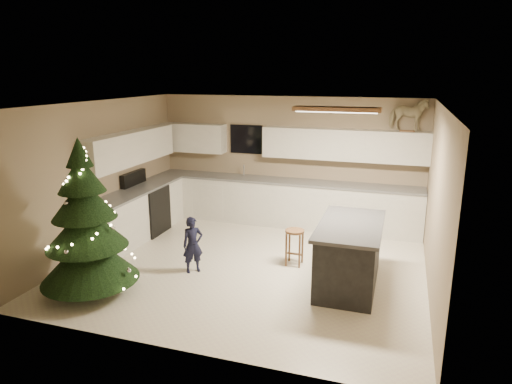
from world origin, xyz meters
TOP-DOWN VIEW (x-y plane):
  - ground_plane at (0.00, 0.00)m, footprint 5.50×5.50m
  - room_shell at (0.02, 0.00)m, footprint 5.52×5.02m
  - cabinetry at (-0.91, 1.65)m, footprint 5.50×3.20m
  - island at (1.62, -0.22)m, footprint 0.90×1.70m
  - bar_stool at (0.69, 0.25)m, footprint 0.31×0.31m
  - christmas_tree at (-1.84, -1.60)m, footprint 1.40×1.35m
  - toddler at (-0.76, -0.51)m, footprint 0.39×0.38m
  - rocking_horse at (2.30, 2.32)m, footprint 0.70×0.33m

SIDE VIEW (x-z plane):
  - ground_plane at x=0.00m, z-range 0.00..0.00m
  - toddler at x=-0.76m, z-range 0.00..0.90m
  - bar_stool at x=0.69m, z-range 0.15..0.75m
  - island at x=1.62m, z-range 0.00..0.95m
  - cabinetry at x=-0.91m, z-range -0.24..1.76m
  - christmas_tree at x=-1.84m, z-range -0.20..2.04m
  - room_shell at x=0.02m, z-range 0.44..3.05m
  - rocking_horse at x=2.30m, z-range 2.01..2.62m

